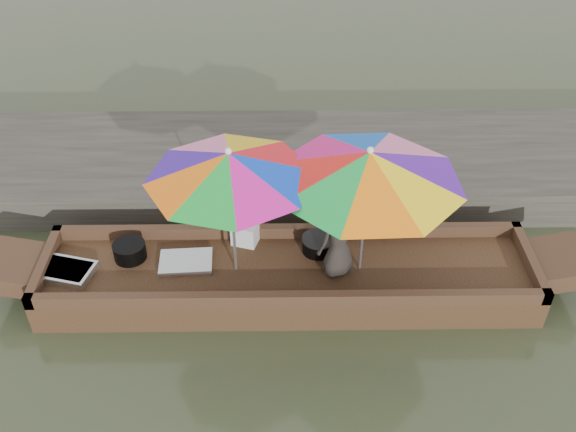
{
  "coord_description": "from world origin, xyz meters",
  "views": [
    {
      "loc": [
        -0.07,
        -5.2,
        5.15
      ],
      "look_at": [
        0.0,
        0.1,
        1.0
      ],
      "focal_mm": 40.0,
      "sensor_mm": 36.0,
      "label": 1
    }
  ],
  "objects_px": {
    "tray_scallop": "(186,262)",
    "umbrella_bow": "(232,213)",
    "umbrella_stern": "(365,212)",
    "supply_bag": "(245,233)",
    "cooking_pot": "(130,251)",
    "charcoal_grill": "(318,245)",
    "boat_hull": "(288,280)",
    "tray_crayfish": "(67,271)",
    "vendor": "(338,237)"
  },
  "relations": [
    {
      "from": "tray_scallop",
      "to": "umbrella_bow",
      "type": "distance_m",
      "value": 0.93
    },
    {
      "from": "tray_scallop",
      "to": "umbrella_stern",
      "type": "distance_m",
      "value": 2.06
    },
    {
      "from": "umbrella_bow",
      "to": "umbrella_stern",
      "type": "xyz_separation_m",
      "value": [
        1.36,
        0.0,
        0.0
      ]
    },
    {
      "from": "supply_bag",
      "to": "umbrella_bow",
      "type": "relative_size",
      "value": 0.16
    },
    {
      "from": "cooking_pot",
      "to": "umbrella_stern",
      "type": "bearing_deg",
      "value": -4.51
    },
    {
      "from": "charcoal_grill",
      "to": "supply_bag",
      "type": "height_order",
      "value": "supply_bag"
    },
    {
      "from": "umbrella_stern",
      "to": "supply_bag",
      "type": "bearing_deg",
      "value": 160.54
    },
    {
      "from": "boat_hull",
      "to": "umbrella_stern",
      "type": "bearing_deg",
      "value": 0.0
    },
    {
      "from": "umbrella_bow",
      "to": "umbrella_stern",
      "type": "bearing_deg",
      "value": 0.0
    },
    {
      "from": "tray_scallop",
      "to": "boat_hull",
      "type": "bearing_deg",
      "value": -4.02
    },
    {
      "from": "tray_crayfish",
      "to": "charcoal_grill",
      "type": "xyz_separation_m",
      "value": [
        2.75,
        0.36,
        0.04
      ]
    },
    {
      "from": "boat_hull",
      "to": "umbrella_bow",
      "type": "xyz_separation_m",
      "value": [
        -0.57,
        0.0,
        0.95
      ]
    },
    {
      "from": "supply_bag",
      "to": "umbrella_bow",
      "type": "height_order",
      "value": "umbrella_bow"
    },
    {
      "from": "boat_hull",
      "to": "vendor",
      "type": "bearing_deg",
      "value": -4.9
    },
    {
      "from": "tray_crayfish",
      "to": "tray_scallop",
      "type": "xyz_separation_m",
      "value": [
        1.28,
        0.15,
        -0.01
      ]
    },
    {
      "from": "cooking_pot",
      "to": "vendor",
      "type": "height_order",
      "value": "vendor"
    },
    {
      "from": "supply_bag",
      "to": "vendor",
      "type": "height_order",
      "value": "vendor"
    },
    {
      "from": "vendor",
      "to": "umbrella_bow",
      "type": "distance_m",
      "value": 1.14
    },
    {
      "from": "cooking_pot",
      "to": "supply_bag",
      "type": "relative_size",
      "value": 1.29
    },
    {
      "from": "tray_crayfish",
      "to": "vendor",
      "type": "relative_size",
      "value": 0.6
    },
    {
      "from": "boat_hull",
      "to": "tray_scallop",
      "type": "distance_m",
      "value": 1.15
    },
    {
      "from": "tray_crayfish",
      "to": "umbrella_stern",
      "type": "xyz_separation_m",
      "value": [
        3.19,
        0.07,
        0.73
      ]
    },
    {
      "from": "charcoal_grill",
      "to": "umbrella_stern",
      "type": "bearing_deg",
      "value": -32.83
    },
    {
      "from": "tray_scallop",
      "to": "umbrella_stern",
      "type": "xyz_separation_m",
      "value": [
        1.92,
        -0.08,
        0.74
      ]
    },
    {
      "from": "umbrella_bow",
      "to": "umbrella_stern",
      "type": "distance_m",
      "value": 1.36
    },
    {
      "from": "boat_hull",
      "to": "tray_crayfish",
      "type": "height_order",
      "value": "tray_crayfish"
    },
    {
      "from": "supply_bag",
      "to": "umbrella_bow",
      "type": "xyz_separation_m",
      "value": [
        -0.09,
        -0.45,
        0.65
      ]
    },
    {
      "from": "vendor",
      "to": "umbrella_bow",
      "type": "height_order",
      "value": "umbrella_bow"
    },
    {
      "from": "umbrella_bow",
      "to": "cooking_pot",
      "type": "bearing_deg",
      "value": 170.41
    },
    {
      "from": "umbrella_bow",
      "to": "tray_crayfish",
      "type": "bearing_deg",
      "value": -177.77
    },
    {
      "from": "boat_hull",
      "to": "cooking_pot",
      "type": "relative_size",
      "value": 14.97
    },
    {
      "from": "boat_hull",
      "to": "vendor",
      "type": "relative_size",
      "value": 5.64
    },
    {
      "from": "tray_crayfish",
      "to": "vendor",
      "type": "bearing_deg",
      "value": 0.51
    },
    {
      "from": "charcoal_grill",
      "to": "supply_bag",
      "type": "distance_m",
      "value": 0.84
    },
    {
      "from": "supply_bag",
      "to": "cooking_pot",
      "type": "bearing_deg",
      "value": -168.99
    },
    {
      "from": "boat_hull",
      "to": "supply_bag",
      "type": "height_order",
      "value": "supply_bag"
    },
    {
      "from": "boat_hull",
      "to": "supply_bag",
      "type": "bearing_deg",
      "value": 137.25
    },
    {
      "from": "tray_scallop",
      "to": "charcoal_grill",
      "type": "xyz_separation_m",
      "value": [
        1.47,
        0.21,
        0.05
      ]
    },
    {
      "from": "charcoal_grill",
      "to": "vendor",
      "type": "bearing_deg",
      "value": -60.69
    },
    {
      "from": "boat_hull",
      "to": "cooking_pot",
      "type": "distance_m",
      "value": 1.8
    },
    {
      "from": "tray_crayfish",
      "to": "tray_scallop",
      "type": "distance_m",
      "value": 1.28
    },
    {
      "from": "boat_hull",
      "to": "tray_crayfish",
      "type": "relative_size",
      "value": 9.37
    },
    {
      "from": "tray_crayfish",
      "to": "umbrella_stern",
      "type": "height_order",
      "value": "umbrella_stern"
    },
    {
      "from": "umbrella_bow",
      "to": "tray_scallop",
      "type": "bearing_deg",
      "value": 171.9
    },
    {
      "from": "boat_hull",
      "to": "umbrella_stern",
      "type": "xyz_separation_m",
      "value": [
        0.79,
        0.0,
        0.95
      ]
    },
    {
      "from": "cooking_pot",
      "to": "vendor",
      "type": "distance_m",
      "value": 2.34
    },
    {
      "from": "tray_scallop",
      "to": "supply_bag",
      "type": "relative_size",
      "value": 2.06
    },
    {
      "from": "cooking_pot",
      "to": "umbrella_stern",
      "type": "xyz_separation_m",
      "value": [
        2.55,
        -0.2,
        0.68
      ]
    },
    {
      "from": "tray_crayfish",
      "to": "tray_scallop",
      "type": "height_order",
      "value": "tray_crayfish"
    },
    {
      "from": "charcoal_grill",
      "to": "vendor",
      "type": "distance_m",
      "value": 0.55
    }
  ]
}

